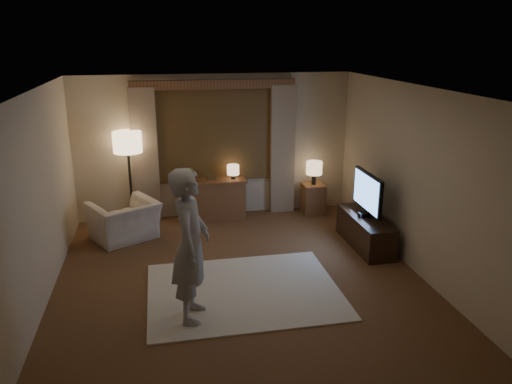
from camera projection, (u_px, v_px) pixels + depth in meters
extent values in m
cube|color=brown|center=(240.00, 280.00, 6.91)|extent=(5.00, 5.50, 0.02)
cube|color=silver|center=(238.00, 89.00, 6.13)|extent=(5.00, 5.50, 0.02)
cube|color=beige|center=(215.00, 146.00, 9.10)|extent=(5.00, 0.02, 2.60)
cube|color=beige|center=(296.00, 292.00, 3.94)|extent=(5.00, 0.02, 2.60)
cube|color=beige|center=(36.00, 202.00, 6.06)|extent=(0.02, 5.50, 2.60)
cube|color=beige|center=(416.00, 180.00, 6.99)|extent=(0.02, 5.50, 2.60)
cube|color=black|center=(215.00, 133.00, 9.00)|extent=(2.00, 0.01, 1.70)
cube|color=brown|center=(215.00, 133.00, 8.99)|extent=(2.08, 0.04, 1.78)
cube|color=#A08664|center=(145.00, 156.00, 8.80)|extent=(0.45, 0.12, 2.40)
cube|color=#A08664|center=(283.00, 150.00, 9.26)|extent=(0.45, 0.12, 2.40)
cube|color=brown|center=(214.00, 84.00, 8.68)|extent=(2.90, 0.14, 0.16)
cube|color=#F3E6CD|center=(244.00, 291.00, 6.60)|extent=(2.50, 2.00, 0.02)
cube|color=brown|center=(212.00, 200.00, 9.13)|extent=(1.20, 0.40, 0.70)
cube|color=brown|center=(211.00, 177.00, 8.99)|extent=(0.16, 0.02, 0.20)
imported|color=#999999|center=(189.00, 175.00, 8.90)|extent=(0.17, 0.13, 0.30)
cylinder|color=black|center=(233.00, 178.00, 9.08)|extent=(0.08, 0.08, 0.12)
cylinder|color=#FFD199|center=(233.00, 170.00, 9.03)|extent=(0.22, 0.22, 0.18)
cylinder|color=black|center=(134.00, 224.00, 8.93)|extent=(0.36, 0.36, 0.03)
cylinder|color=black|center=(131.00, 189.00, 8.73)|extent=(0.04, 0.04, 1.34)
cylinder|color=#FFD199|center=(127.00, 142.00, 8.48)|extent=(0.49, 0.49, 0.36)
imported|color=beige|center=(124.00, 221.00, 8.20)|extent=(1.29, 1.24, 0.65)
cube|color=brown|center=(313.00, 198.00, 9.46)|extent=(0.40, 0.40, 0.56)
cylinder|color=black|center=(314.00, 179.00, 9.34)|extent=(0.08, 0.08, 0.20)
cylinder|color=#FFD199|center=(314.00, 168.00, 9.27)|extent=(0.30, 0.30, 0.24)
cube|color=black|center=(365.00, 231.00, 7.96)|extent=(0.45, 1.40, 0.50)
cube|color=black|center=(366.00, 215.00, 7.87)|extent=(0.24, 0.11, 0.07)
cube|color=black|center=(368.00, 192.00, 7.76)|extent=(0.05, 0.98, 0.60)
cube|color=#5D9EFF|center=(366.00, 192.00, 7.75)|extent=(0.00, 0.91, 0.54)
imported|color=#ACA89F|center=(191.00, 245.00, 5.71)|extent=(0.57, 0.75, 1.84)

